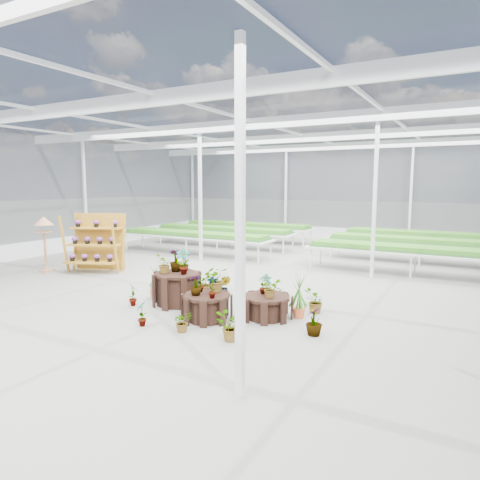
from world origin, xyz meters
The scene contains 10 objects.
ground_plane centered at (0.00, 0.00, 0.00)m, with size 24.00×24.00×0.00m, color gray.
greenhouse_shell centered at (0.00, 0.00, 2.25)m, with size 18.00×24.00×4.50m, color white, non-canonical shape.
steel_frame centered at (0.00, 0.00, 2.25)m, with size 18.00×24.00×4.50m, color silver, non-canonical shape.
nursery_benches centered at (0.00, 7.20, 0.42)m, with size 16.00×7.00×0.84m, color silver, non-canonical shape.
plinth_tall centered at (-0.30, -0.97, 0.37)m, with size 1.08×1.08×0.73m, color black.
plinth_mid centered at (0.90, -1.57, 0.26)m, with size 1.00×1.00×0.53m, color black.
plinth_low centered at (1.90, -0.87, 0.23)m, with size 1.04×1.04×0.47m, color black.
shelf_rack centered at (-4.79, 0.76, 0.91)m, with size 1.71×0.91×1.81m, color #A1711E, non-canonical shape.
bird_table centered at (-6.07, -0.03, 0.87)m, with size 0.42×0.42×1.75m, color #B07755, non-canonical shape.
nursery_plants centered at (0.86, -0.82, 0.48)m, with size 4.60×3.07×1.32m.
Camera 1 is at (5.52, -8.59, 2.74)m, focal length 32.00 mm.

